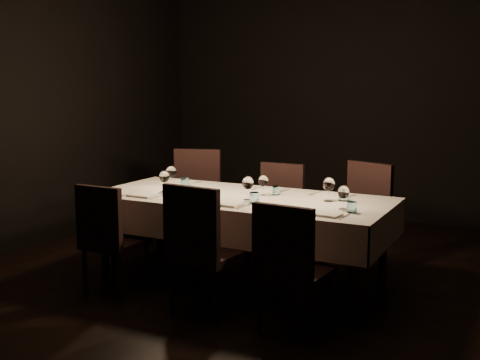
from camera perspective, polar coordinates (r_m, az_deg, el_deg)
The scene contains 14 objects.
room at distance 4.98m, azimuth 0.00°, elevation 6.82°, with size 5.01×6.01×3.01m.
dining_table at distance 5.07m, azimuth 0.00°, elevation -2.38°, with size 2.52×1.12×0.76m.
chair_near_left at distance 4.97m, azimuth -12.38°, elevation -5.02°, with size 0.44×0.44×0.91m.
place_setting_near_left at distance 5.21m, azimuth -7.72°, elevation -0.51°, with size 0.33×0.41×0.19m.
chair_near_center at distance 4.41m, azimuth -3.68°, elevation -6.12°, with size 0.52×0.52×0.99m.
place_setting_near_center at distance 4.79m, azimuth 0.30°, elevation -1.22°, with size 0.36×0.42×0.20m.
chair_near_right at distance 4.09m, azimuth 4.75°, elevation -7.83°, with size 0.48×0.48×0.92m.
place_setting_near_right at distance 4.50m, azimuth 9.46°, elevation -2.10°, with size 0.33×0.41×0.18m.
chair_far_left at distance 6.22m, azimuth -4.34°, elevation -1.46°, with size 0.61×0.61×1.02m.
place_setting_far_left at distance 5.61m, azimuth -5.93°, elevation 0.24°, with size 0.36×0.41×0.19m.
chair_far_center at distance 5.83m, azimuth 3.57°, elevation -2.60°, with size 0.45×0.45×0.93m.
place_setting_far_center at distance 5.17m, azimuth 2.73°, elevation -0.57°, with size 0.32×0.40×0.17m.
chair_far_right at distance 5.54m, azimuth 11.37°, elevation -3.09°, with size 0.62×0.62×0.99m.
place_setting_far_right at distance 4.96m, azimuth 8.83°, elevation -0.97°, with size 0.37×0.42×0.20m.
Camera 1 is at (2.26, -4.43, 1.70)m, focal length 45.00 mm.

